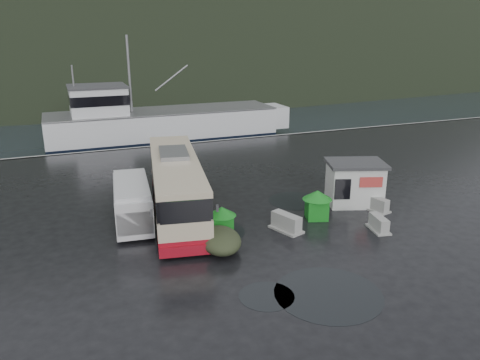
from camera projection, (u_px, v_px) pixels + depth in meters
name	position (u px, v px, depth m)	size (l,w,h in m)	color
ground	(209.00, 238.00, 23.04)	(160.00, 160.00, 0.00)	black
harbor_water	(78.00, 69.00, 120.42)	(300.00, 180.00, 0.02)	black
quay_edge	(139.00, 148.00, 40.75)	(160.00, 0.60, 1.50)	#999993
headland	(82.00, 49.00, 247.85)	(780.00, 540.00, 570.00)	black
coach_bus	(177.00, 212.00, 26.38)	(2.97, 11.81, 3.34)	beige
white_van	(134.00, 222.00, 24.94)	(1.89, 5.48, 2.28)	silver
waste_bin_left	(222.00, 234.00, 23.56)	(1.04, 1.04, 1.45)	#17821E
waste_bin_right	(316.00, 218.00, 25.52)	(1.14, 1.14, 1.60)	#17821E
dome_tent	(221.00, 250.00, 21.78)	(1.88, 2.64, 1.04)	#313922
ticket_kiosk	(353.00, 203.00, 27.66)	(3.27, 2.48, 2.56)	silver
jersey_barrier_a	(286.00, 230.00, 23.97)	(0.89, 1.78, 0.89)	#999993
jersey_barrier_b	(378.00, 230.00, 23.99)	(0.76, 1.51, 0.76)	#999993
jersey_barrier_c	(376.00, 210.00, 26.62)	(0.79, 1.57, 0.79)	#999993
fishing_trawler	(164.00, 130.00, 48.08)	(27.00, 5.91, 10.80)	silver
puddles	(282.00, 249.00, 21.93)	(9.36, 13.47, 0.01)	black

